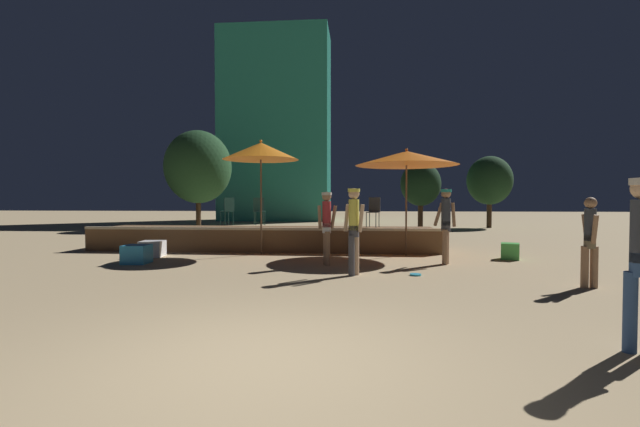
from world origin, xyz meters
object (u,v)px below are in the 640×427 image
Objects in this scene: person_0 at (354,225)px; bistro_chair_0 at (259,208)px; frisbee_disc at (416,275)px; cube_seat_0 at (152,249)px; person_1 at (327,224)px; bistro_chair_1 at (374,209)px; person_4 at (590,240)px; bistro_chair_2 at (228,208)px; patio_umbrella_1 at (261,151)px; patio_umbrella_0 at (407,158)px; background_tree_2 at (421,184)px; background_tree_1 at (490,181)px; cube_seat_1 at (510,251)px; background_tree_0 at (198,167)px; cube_seat_2 at (137,254)px; person_3 at (446,221)px.

person_0 is 5.99m from bistro_chair_0.
cube_seat_0 is at bearing 160.73° from frisbee_disc.
person_1 is 1.96× the size of bistro_chair_1.
bistro_chair_2 reaches higher than person_4.
person_0 is at bearing -79.88° from bistro_chair_0.
patio_umbrella_1 is at bearing 29.32° from person_1.
bistro_chair_0 is 3.85m from bistro_chair_1.
patio_umbrella_0 is 3.38× the size of bistro_chair_2.
background_tree_2 is (7.69, 10.16, 1.16)m from bistro_chair_2.
bistro_chair_1 is (3.74, -0.92, 0.00)m from bistro_chair_0.
background_tree_1 is at bearing 24.51° from bistro_chair_0.
cube_seat_1 is 0.35× the size of person_4.
person_0 is 2.02× the size of bistro_chair_2.
cube_seat_1 is at bearing -42.39° from background_tree_0.
person_0 is at bearing -103.26° from background_tree_2.
patio_umbrella_1 is 4.70m from person_0.
background_tree_0 reaches higher than background_tree_2.
background_tree_2 is at bearing 57.07° from cube_seat_2.
person_0 is (-4.11, -2.82, 0.83)m from cube_seat_1.
background_tree_0 is at bearing -117.41° from person_3.
cube_seat_2 is 0.33× the size of person_3.
frisbee_disc is 0.04× the size of background_tree_0.
patio_umbrella_1 reaches higher than person_1.
person_0 is 17.40m from background_tree_0.
person_1 is 7.42× the size of frisbee_disc.
bistro_chair_2 is (-6.38, 3.08, 0.24)m from person_3.
cube_seat_2 is 0.69× the size of bistro_chair_0.
cube_seat_0 is 0.37× the size of person_1.
person_0 reaches higher than bistro_chair_1.
patio_umbrella_0 is 1.68× the size of person_0.
frisbee_disc is 0.06× the size of background_tree_1.
bistro_chair_0 is at bearing 46.28° from cube_seat_0.
patio_umbrella_1 is 8.37m from person_4.
person_1 reaches higher than frisbee_disc.
person_4 is 3.20m from frisbee_disc.
patio_umbrella_0 is 5.97m from bistro_chair_2.
bistro_chair_0 reaches higher than frisbee_disc.
person_3 is at bearing 3.90° from cube_seat_2.
person_3 is (-1.89, -1.05, 0.85)m from cube_seat_1.
bistro_chair_1 reaches higher than cube_seat_2.
patio_umbrella_0 reaches higher than frisbee_disc.
cube_seat_2 is 0.35× the size of person_1.
bistro_chair_2 is (-3.50, 3.46, 0.30)m from person_1.
person_0 is 4.20m from bistro_chair_1.
bistro_chair_1 is 4.30m from frisbee_disc.
background_tree_1 reaches higher than bistro_chair_1.
cube_seat_1 is at bearing -12.57° from patio_umbrella_0.
bistro_chair_2 is 16.62m from background_tree_1.
bistro_chair_0 is 6.79m from frisbee_disc.
bistro_chair_0 is 0.16× the size of background_tree_0.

